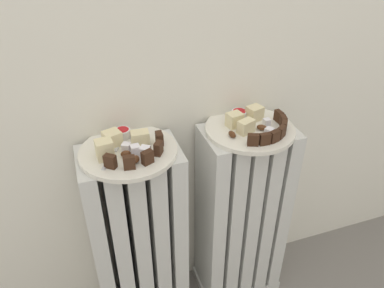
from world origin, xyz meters
name	(u,v)px	position (x,y,z in m)	size (l,w,h in m)	color
radiator_left	(139,243)	(-0.17, 0.28, 0.33)	(0.28, 0.17, 0.66)	silver
radiator_right	(241,217)	(0.17, 0.28, 0.33)	(0.28, 0.17, 0.66)	silver
plate_left	(128,151)	(-0.17, 0.28, 0.67)	(0.25, 0.25, 0.01)	silver
plate_right	(250,129)	(0.17, 0.28, 0.67)	(0.25, 0.25, 0.01)	silver
dark_cake_slice_left_0	(110,161)	(-0.23, 0.22, 0.69)	(0.03, 0.02, 0.03)	#382114
dark_cake_slice_left_1	(129,162)	(-0.18, 0.20, 0.69)	(0.03, 0.02, 0.03)	#382114
dark_cake_slice_left_2	(147,157)	(-0.14, 0.20, 0.69)	(0.03, 0.02, 0.03)	#382114
dark_cake_slice_left_3	(158,148)	(-0.10, 0.23, 0.69)	(0.03, 0.02, 0.03)	#382114
dark_cake_slice_left_4	(159,139)	(-0.09, 0.28, 0.69)	(0.03, 0.02, 0.03)	#382114
marble_cake_slice_left_0	(112,139)	(-0.21, 0.31, 0.69)	(0.04, 0.04, 0.04)	beige
marble_cake_slice_left_1	(140,138)	(-0.14, 0.30, 0.69)	(0.05, 0.03, 0.04)	beige
marble_cake_slice_left_2	(105,149)	(-0.23, 0.26, 0.70)	(0.04, 0.04, 0.05)	beige
turkish_delight_left_0	(126,147)	(-0.18, 0.28, 0.68)	(0.02, 0.02, 0.02)	white
turkish_delight_left_1	(145,151)	(-0.14, 0.24, 0.69)	(0.02, 0.02, 0.02)	white
turkish_delight_left_2	(135,149)	(-0.16, 0.26, 0.69)	(0.02, 0.02, 0.02)	white
medjool_date_left_0	(126,154)	(-0.18, 0.25, 0.68)	(0.03, 0.02, 0.02)	#4C2814
medjool_date_left_1	(135,134)	(-0.14, 0.34, 0.68)	(0.03, 0.02, 0.02)	#4C2814
medjool_date_left_2	(106,138)	(-0.22, 0.34, 0.68)	(0.02, 0.02, 0.01)	#4C2814
medjool_date_left_3	(136,159)	(-0.17, 0.22, 0.68)	(0.03, 0.02, 0.01)	#4C2814
jam_bowl_left	(123,133)	(-0.18, 0.34, 0.69)	(0.04, 0.04, 0.03)	white
dark_cake_slice_right_0	(253,140)	(0.14, 0.19, 0.69)	(0.03, 0.01, 0.03)	#382114
dark_cake_slice_right_1	(265,139)	(0.17, 0.19, 0.69)	(0.03, 0.01, 0.03)	#382114
dark_cake_slice_right_2	(275,136)	(0.20, 0.19, 0.69)	(0.03, 0.01, 0.03)	#382114
dark_cake_slice_right_3	(281,132)	(0.23, 0.20, 0.69)	(0.03, 0.01, 0.03)	#382114
dark_cake_slice_right_4	(284,127)	(0.25, 0.23, 0.69)	(0.03, 0.01, 0.03)	#382114
dark_cake_slice_right_5	(283,121)	(0.26, 0.25, 0.69)	(0.03, 0.01, 0.03)	#382114
dark_cake_slice_right_6	(279,116)	(0.27, 0.29, 0.69)	(0.03, 0.01, 0.03)	#382114
marble_cake_slice_right_0	(246,127)	(0.15, 0.26, 0.69)	(0.05, 0.03, 0.04)	beige
marble_cake_slice_right_1	(234,120)	(0.13, 0.30, 0.69)	(0.04, 0.03, 0.04)	beige
marble_cake_slice_right_2	(254,113)	(0.20, 0.32, 0.69)	(0.04, 0.04, 0.04)	beige
turkish_delight_right_0	(269,132)	(0.20, 0.23, 0.69)	(0.02, 0.02, 0.02)	white
turkish_delight_right_1	(267,122)	(0.22, 0.28, 0.68)	(0.02, 0.02, 0.02)	white
medjool_date_right_0	(232,134)	(0.10, 0.25, 0.68)	(0.03, 0.01, 0.02)	#4C2814
medjool_date_right_1	(262,127)	(0.20, 0.26, 0.68)	(0.03, 0.02, 0.01)	#4C2814
jam_bowl_right	(239,114)	(0.17, 0.34, 0.69)	(0.04, 0.04, 0.02)	white
fork	(111,156)	(-0.22, 0.26, 0.68)	(0.06, 0.10, 0.00)	#B7B7BC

